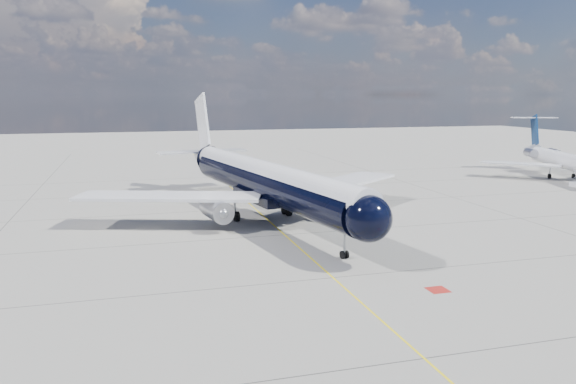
# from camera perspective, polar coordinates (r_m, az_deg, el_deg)

# --- Properties ---
(ground) EXTENTS (320.00, 320.00, 0.00)m
(ground) POSITION_cam_1_polar(r_m,az_deg,el_deg) (79.81, -4.21, -0.96)
(ground) COLOR gray
(ground) RESTS_ON ground
(taxiway_centerline) EXTENTS (0.16, 160.00, 0.01)m
(taxiway_centerline) POSITION_cam_1_polar(r_m,az_deg,el_deg) (75.01, -3.43, -1.65)
(taxiway_centerline) COLOR yellow
(taxiway_centerline) RESTS_ON ground
(red_marking) EXTENTS (1.60, 1.60, 0.01)m
(red_marking) POSITION_cam_1_polar(r_m,az_deg,el_deg) (45.69, 14.97, -9.58)
(red_marking) COLOR maroon
(red_marking) RESTS_ON ground
(main_airliner) EXTENTS (42.92, 52.79, 15.32)m
(main_airliner) POSITION_cam_1_polar(r_m,az_deg,el_deg) (68.26, -2.70, 1.26)
(main_airliner) COLOR black
(main_airliner) RESTS_ON ground
(regional_jet) EXTENTS (27.35, 32.12, 11.11)m
(regional_jet) POSITION_cam_1_polar(r_m,az_deg,el_deg) (113.27, 25.91, 3.07)
(regional_jet) COLOR silver
(regional_jet) RESTS_ON ground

